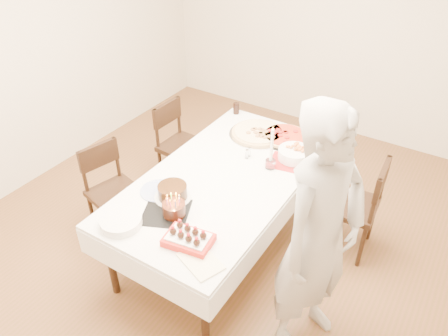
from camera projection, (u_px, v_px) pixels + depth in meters
The scene contains 22 objects.
floor at pixel (223, 236), 4.07m from camera, with size 5.00×5.00×0.00m, color brown.
wall_back at pixel (339, 22), 5.02m from camera, with size 4.50×0.04×2.70m, color beige.
wall_left at pixel (30, 50), 4.28m from camera, with size 0.04×5.00×2.70m, color beige.
dining_table at pixel (224, 211), 3.80m from camera, with size 1.14×2.14×0.75m, color white.
chair_right_savory at pixel (350, 205), 3.72m from camera, with size 0.48×0.48×0.93m, color black, non-canonical shape.
chair_left_savory at pixel (184, 147), 4.50m from camera, with size 0.46×0.46×0.91m, color black, non-canonical shape.
chair_left_dessert at pixel (115, 194), 3.88m from camera, with size 0.45×0.45×0.88m, color black, non-canonical shape.
person at pixel (319, 239), 2.72m from camera, with size 0.69×0.45×1.88m, color #B8B2AD.
pizza_white at pixel (258, 133), 4.11m from camera, with size 0.55×0.55×0.04m, color beige.
pizza_pepperoni at pixel (285, 136), 4.06m from camera, with size 0.47×0.47×0.04m, color red.
red_placemat at pixel (286, 162), 3.75m from camera, with size 0.27×0.27×0.01m, color #B21E1E.
pasta_bowl at pixel (294, 154), 3.76m from camera, with size 0.28×0.28×0.09m, color white.
taper_candle at pixel (272, 148), 3.57m from camera, with size 0.09×0.09×0.40m, color white.
shaker_pair at pixel (247, 154), 3.78m from camera, with size 0.07×0.07×0.08m, color white, non-canonical shape.
cola_glass at pixel (236, 108), 4.44m from camera, with size 0.06×0.06×0.11m, color black.
layer_cake at pixel (173, 192), 3.32m from camera, with size 0.29×0.29×0.11m, color black.
cake_board at pixel (166, 213), 3.21m from camera, with size 0.33×0.33×0.01m, color black.
birthday_cake at pixel (174, 205), 3.14m from camera, with size 0.17×0.17×0.16m, color black.
strawberry_box at pixel (188, 239), 2.93m from camera, with size 0.32×0.21×0.08m, color #B41D14, non-canonical shape.
box_lid at pixel (201, 262), 2.82m from camera, with size 0.29×0.20×0.02m, color beige.
plate_stack at pixel (121, 221), 3.09m from camera, with size 0.30×0.30×0.06m, color white.
china_plate at pixel (159, 191), 3.41m from camera, with size 0.29×0.29×0.01m, color white.
Camera 1 is at (1.59, -2.50, 2.87)m, focal length 35.00 mm.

